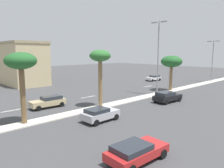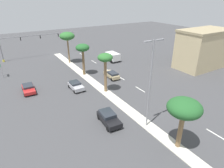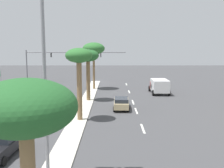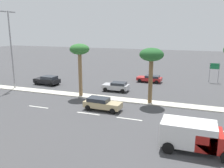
# 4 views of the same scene
# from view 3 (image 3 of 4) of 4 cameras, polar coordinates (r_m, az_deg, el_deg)

# --- Properties ---
(ground_plane) EXTENTS (160.00, 160.00, 0.00)m
(ground_plane) POSITION_cam_3_polar(r_m,az_deg,el_deg) (23.55, -8.53, -10.55)
(ground_plane) COLOR #424244
(lane_stripe_rear) EXTENTS (0.20, 2.80, 0.01)m
(lane_stripe_rear) POSITION_cam_3_polar(r_m,az_deg,el_deg) (52.46, 3.08, -0.05)
(lane_stripe_rear) COLOR silver
(lane_stripe_rear) RESTS_ON ground
(lane_stripe_outboard) EXTENTS (0.20, 2.80, 0.01)m
(lane_stripe_outboard) POSITION_cam_3_polar(r_m,az_deg,el_deg) (44.00, 3.67, -1.66)
(lane_stripe_outboard) COLOR silver
(lane_stripe_outboard) RESTS_ON ground
(lane_stripe_mid) EXTENTS (0.20, 2.80, 0.01)m
(lane_stripe_mid) POSITION_cam_3_polar(r_m,az_deg,el_deg) (35.97, 4.51, -3.90)
(lane_stripe_mid) COLOR silver
(lane_stripe_mid) RESTS_ON ground
(lane_stripe_right) EXTENTS (0.20, 2.80, 0.01)m
(lane_stripe_right) POSITION_cam_3_polar(r_m,az_deg,el_deg) (31.33, 5.19, -5.73)
(lane_stripe_right) COLOR silver
(lane_stripe_right) RESTS_ON ground
(lane_stripe_near) EXTENTS (0.20, 2.80, 0.01)m
(lane_stripe_near) POSITION_cam_3_polar(r_m,az_deg,el_deg) (24.93, 6.59, -9.44)
(lane_stripe_near) COLOR silver
(lane_stripe_near) RESTS_ON ground
(traffic_signal_gantry) EXTENTS (21.09, 0.53, 6.61)m
(traffic_signal_gantry) POSITION_cam_3_polar(r_m,az_deg,el_deg) (57.45, -12.01, 5.02)
(traffic_signal_gantry) COLOR slate
(traffic_signal_gantry) RESTS_ON ground
(palm_tree_near) EXTENTS (3.75, 3.75, 7.95)m
(palm_tree_near) POSITION_cam_3_polar(r_m,az_deg,el_deg) (45.87, -3.94, 7.43)
(palm_tree_near) COLOR olive
(palm_tree_near) RESTS_ON median_curb
(palm_tree_center) EXTENTS (2.96, 2.96, 6.91)m
(palm_tree_center) POSITION_cam_3_polar(r_m,az_deg,el_deg) (36.21, -5.16, 5.59)
(palm_tree_center) COLOR brown
(palm_tree_center) RESTS_ON median_curb
(palm_tree_far) EXTENTS (2.67, 2.67, 7.20)m
(palm_tree_far) POSITION_cam_3_polar(r_m,az_deg,el_deg) (26.48, -7.08, 5.12)
(palm_tree_far) COLOR olive
(palm_tree_far) RESTS_ON median_curb
(palm_tree_inboard) EXTENTS (3.79, 3.79, 6.28)m
(palm_tree_inboard) POSITION_cam_3_polar(r_m,az_deg,el_deg) (10.10, -18.04, -5.45)
(palm_tree_inboard) COLOR olive
(palm_tree_inboard) RESTS_ON median_curb
(street_lamp_front) EXTENTS (2.90, 0.24, 11.74)m
(street_lamp_front) POSITION_cam_3_polar(r_m,az_deg,el_deg) (14.78, -14.34, 5.32)
(street_lamp_front) COLOR gray
(street_lamp_front) RESTS_ON median_curb
(sedan_black_right) EXTENTS (2.37, 4.46, 1.51)m
(sedan_black_right) POSITION_cam_3_polar(r_m,az_deg,el_deg) (20.40, -22.55, -11.74)
(sedan_black_right) COLOR black
(sedan_black_right) RESTS_ON ground
(sedan_tan_rear) EXTENTS (1.98, 4.46, 1.43)m
(sedan_tan_rear) POSITION_cam_3_polar(r_m,az_deg,el_deg) (31.98, 2.02, -4.01)
(sedan_tan_rear) COLOR tan
(sedan_tan_rear) RESTS_ON ground
(sedan_silver_inboard) EXTENTS (2.08, 3.92, 1.39)m
(sedan_silver_inboard) POSITION_cam_3_polar(r_m,az_deg,el_deg) (31.71, -13.90, -4.39)
(sedan_silver_inboard) COLOR #B2B2B7
(sedan_silver_inboard) RESTS_ON ground
(box_truck) EXTENTS (2.68, 5.25, 2.28)m
(box_truck) POSITION_cam_3_polar(r_m,az_deg,el_deg) (42.64, 10.08, -0.37)
(box_truck) COLOR #B21E19
(box_truck) RESTS_ON ground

